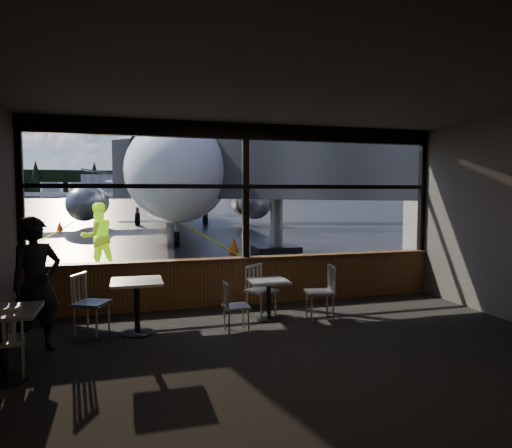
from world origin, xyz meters
name	(u,v)px	position (x,y,z in m)	size (l,w,h in m)	color
ground_plane	(135,200)	(0.00, 120.00, 0.00)	(520.00, 520.00, 0.00)	black
carpet_floor	(302,357)	(0.00, -3.00, 0.01)	(8.00, 6.00, 0.01)	black
ceiling	(304,90)	(0.00, -3.00, 3.50)	(8.00, 6.00, 0.04)	#38332D
wall_back	(469,258)	(0.00, -6.00, 1.75)	(8.00, 0.04, 3.50)	#48413A
window_sill	(246,281)	(0.00, 0.00, 0.45)	(8.00, 0.28, 0.90)	#4B2D16
window_header	(245,132)	(0.00, 0.00, 3.35)	(8.00, 0.18, 0.30)	black
mullion_left	(20,192)	(-3.95, 0.00, 2.20)	(0.12, 0.12, 2.60)	black
mullion_centre	(246,192)	(0.00, 0.00, 2.20)	(0.12, 0.12, 2.60)	black
mullion_right	(422,192)	(3.95, 0.00, 2.20)	(0.12, 0.12, 2.60)	black
window_transom	(245,187)	(0.00, 0.00, 2.30)	(8.00, 0.10, 0.08)	black
airliner	(171,143)	(0.62, 21.76, 5.41)	(29.50, 35.40, 10.82)	white
jet_bridge	(309,183)	(3.60, 5.50, 2.48)	(9.30, 11.37, 4.96)	#29292C
cafe_table_near	(269,300)	(0.10, -1.20, 0.35)	(0.63, 0.63, 0.70)	#A6A198
cafe_table_mid	(137,307)	(-2.08, -1.38, 0.42)	(0.76, 0.76, 0.84)	gray
cafe_table_left	(4,346)	(-3.60, -2.80, 0.42)	(0.77, 0.77, 0.84)	#A19C94
chair_near_e	(320,293)	(0.94, -1.44, 0.48)	(0.52, 0.52, 0.95)	#ABA59A
chair_near_w	(236,307)	(-0.59, -1.70, 0.40)	(0.44, 0.44, 0.80)	beige
chair_near_n	(261,291)	(0.04, -0.95, 0.46)	(0.50, 0.50, 0.92)	#B8B3A6
chair_mid_w	(91,304)	(-2.76, -1.19, 0.48)	(0.52, 0.52, 0.95)	beige
chair_left_s	(6,342)	(-3.60, -2.71, 0.45)	(0.49, 0.49, 0.89)	#BAB5A8
passenger	(37,285)	(-3.41, -1.83, 0.93)	(0.68, 0.45, 1.87)	black
ground_crew	(98,237)	(-3.01, 4.80, 0.95)	(0.92, 0.72, 1.90)	#BFF219
cone_nose	(234,245)	(1.53, 7.66, 0.28)	(0.40, 0.40, 0.55)	#FC4807
cone_wing	(60,226)	(-5.93, 19.45, 0.28)	(0.40, 0.40, 0.56)	#FF4308
hangar_mid	(132,185)	(0.00, 185.00, 5.00)	(38.00, 15.00, 10.00)	silver
hangar_right	(277,183)	(60.00, 178.00, 6.00)	(50.00, 20.00, 12.00)	silver
fuel_tank_a	(52,190)	(-30.00, 182.00, 3.00)	(8.00, 8.00, 6.00)	silver
fuel_tank_b	(80,190)	(-20.00, 182.00, 3.00)	(8.00, 8.00, 6.00)	silver
fuel_tank_c	(106,190)	(-10.00, 182.00, 3.00)	(8.00, 8.00, 6.00)	silver
treeline	(132,184)	(0.00, 210.00, 6.00)	(360.00, 3.00, 12.00)	black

